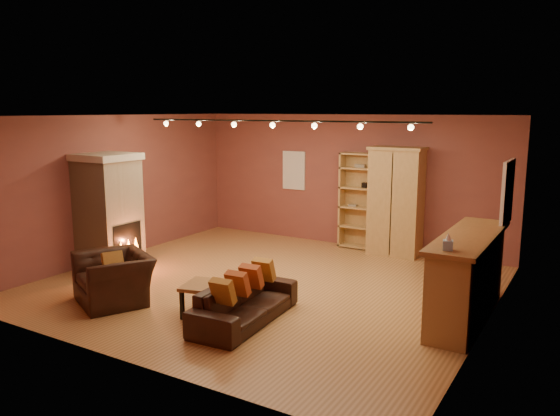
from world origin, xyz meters
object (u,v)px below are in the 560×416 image
Objects in this scene: loveseat at (245,295)px; armchair at (114,270)px; bookcase at (360,200)px; bar_counter at (467,276)px; coffee_table at (206,289)px; armoire at (396,201)px; fireplace at (109,211)px.

armchair is (-2.15, -0.39, 0.12)m from loveseat.
bar_counter is at bearing -46.19° from bookcase.
bar_counter is at bearing 29.00° from coffee_table.
armoire is at bearing 87.44° from armchair.
loveseat is 2.60× the size of coffee_table.
armoire is 4.78m from coffee_table.
armoire is (4.22, 3.57, 0.03)m from fireplace.
bookcase is at bearing 133.81° from bar_counter.
loveseat is at bearing -97.41° from armoire.
coffee_table is (-3.21, -1.78, -0.22)m from bar_counter.
fireplace is 3.27m from coffee_table.
loveseat is 0.61m from coffee_table.
coffee_table is (1.54, 0.29, -0.11)m from armchair.
loveseat is 1.41× the size of armchair.
bookcase is at bearing 96.07° from armchair.
loveseat is (-0.58, -4.48, -0.71)m from armoire.
armoire is at bearing 75.42° from coffee_table.
fireplace reaches higher than coffee_table.
armoire is at bearing -11.50° from bookcase.
bookcase is 4.80m from coffee_table.
armoire is 4.58m from loveseat.
loveseat is (-2.60, -1.69, -0.23)m from bar_counter.
armoire reaches higher than coffee_table.
loveseat reaches higher than coffee_table.
loveseat is at bearing 36.88° from armchair.
fireplace is at bearing -132.20° from bookcase.
armoire is 0.86× the size of bar_counter.
fireplace reaches higher than armchair.
armchair is at bearing -110.63° from bookcase.
bar_counter is 3.11m from loveseat.
fireplace is 0.84× the size of bar_counter.
loveseat is (0.25, -4.65, -0.65)m from bookcase.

